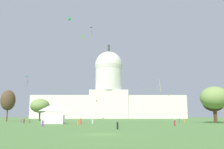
% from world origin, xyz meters
% --- Properties ---
extents(ground_plane, '(800.00, 800.00, 0.00)m').
position_xyz_m(ground_plane, '(0.00, 0.00, 0.00)').
color(ground_plane, '#4C7538').
extents(capitol_building, '(134.14, 25.10, 67.30)m').
position_xyz_m(capitol_building, '(1.24, 191.99, 19.76)').
color(capitol_building, beige).
rests_on(capitol_building, ground_plane).
extents(event_tent, '(7.08, 6.00, 6.29)m').
position_xyz_m(event_tent, '(-15.99, 46.00, 3.20)').
color(event_tent, white).
rests_on(event_tent, ground_plane).
extents(tree_west_near, '(11.07, 10.94, 10.63)m').
position_xyz_m(tree_west_near, '(-32.29, 90.57, 7.24)').
color(tree_west_near, '#4C3823').
rests_on(tree_west_near, ground_plane).
extents(tree_west_far, '(8.15, 7.67, 13.94)m').
position_xyz_m(tree_west_far, '(-44.02, 80.38, 9.33)').
color(tree_west_far, '#4C3823').
rests_on(tree_west_far, ground_plane).
extents(tree_east_mid, '(10.57, 9.78, 12.24)m').
position_xyz_m(tree_east_mid, '(36.99, 50.77, 8.44)').
color(tree_east_mid, '#42301E').
rests_on(tree_east_mid, ground_plane).
extents(tree_east_far, '(10.74, 9.96, 11.28)m').
position_xyz_m(tree_east_far, '(42.63, 65.45, 7.67)').
color(tree_east_far, '#42301E').
rests_on(tree_east_far, ground_plane).
extents(person_purple_aisle_center, '(0.56, 0.56, 1.57)m').
position_xyz_m(person_purple_aisle_center, '(-14.19, 26.12, 0.71)').
color(person_purple_aisle_center, '#703D93').
rests_on(person_purple_aisle_center, ground_plane).
extents(person_red_mid_left, '(0.40, 0.40, 1.77)m').
position_xyz_m(person_red_mid_left, '(-6.98, 41.76, 0.82)').
color(person_red_mid_left, red).
rests_on(person_red_mid_left, ground_plane).
extents(person_orange_near_tent, '(0.33, 0.33, 1.58)m').
position_xyz_m(person_orange_near_tent, '(-6.98, 34.64, 0.73)').
color(person_orange_near_tent, orange).
rests_on(person_orange_near_tent, ground_plane).
extents(person_olive_back_center, '(0.43, 0.43, 1.54)m').
position_xyz_m(person_olive_back_center, '(-25.35, 52.53, 0.69)').
color(person_olive_back_center, olive).
rests_on(person_olive_back_center, ground_plane).
extents(person_maroon_front_center, '(0.46, 0.46, 1.54)m').
position_xyz_m(person_maroon_front_center, '(16.88, 26.72, 0.72)').
color(person_maroon_front_center, maroon).
rests_on(person_maroon_front_center, ground_plane).
extents(person_black_edge_west, '(0.46, 0.46, 1.49)m').
position_xyz_m(person_black_edge_west, '(2.80, 12.36, 0.69)').
color(person_black_edge_west, black).
rests_on(person_black_edge_west, ground_plane).
extents(person_orange_lawn_far_left, '(0.38, 0.38, 1.51)m').
position_xyz_m(person_orange_lawn_far_left, '(27.63, 55.07, 0.70)').
color(person_orange_lawn_far_left, orange).
rests_on(person_orange_lawn_far_left, ground_plane).
extents(person_grey_front_left, '(0.62, 0.62, 1.53)m').
position_xyz_m(person_grey_front_left, '(-29.55, 55.90, 0.69)').
color(person_grey_front_left, gray).
rests_on(person_grey_front_left, ground_plane).
extents(person_white_lawn_far_right, '(0.51, 0.51, 1.53)m').
position_xyz_m(person_white_lawn_far_right, '(-3.82, 46.75, 0.70)').
color(person_white_lawn_far_right, silver).
rests_on(person_white_lawn_far_right, ground_plane).
extents(person_maroon_near_tree_west, '(0.51, 0.51, 1.66)m').
position_xyz_m(person_maroon_near_tree_west, '(-26.45, 50.13, 0.76)').
color(person_maroon_near_tree_west, maroon).
rests_on(person_maroon_near_tree_west, ground_plane).
extents(person_teal_mid_right, '(0.46, 0.46, 1.59)m').
position_xyz_m(person_teal_mid_right, '(26.91, 58.59, 0.74)').
color(person_teal_mid_right, '#1E757A').
rests_on(person_teal_mid_right, ground_plane).
extents(kite_green_high, '(1.13, 1.15, 0.96)m').
position_xyz_m(kite_green_high, '(-14.00, 58.90, 39.36)').
color(kite_green_high, green).
extents(kite_lime_mid, '(0.75, 0.88, 3.12)m').
position_xyz_m(kite_lime_mid, '(-9.48, 63.91, 33.82)').
color(kite_lime_mid, '#8CD133').
extents(kite_red_low, '(1.17, 1.17, 3.95)m').
position_xyz_m(kite_red_low, '(-8.40, 167.99, 14.14)').
color(kite_red_low, red).
extents(kite_yellow_low, '(0.53, 0.80, 4.46)m').
position_xyz_m(kite_yellow_low, '(18.68, 51.22, 13.85)').
color(kite_yellow_low, yellow).
extents(kite_gold_low, '(0.84, 0.82, 3.96)m').
position_xyz_m(kite_gold_low, '(37.87, 119.06, 14.34)').
color(kite_gold_low, gold).
extents(kite_cyan_mid, '(1.42, 1.38, 4.22)m').
position_xyz_m(kite_cyan_mid, '(-33.61, 73.64, 18.51)').
color(kite_cyan_mid, '#33BCDB').
extents(kite_black_high, '(1.62, 1.96, 3.51)m').
position_xyz_m(kite_black_high, '(-6.84, 83.88, 44.37)').
color(kite_black_high, black).
extents(kite_white_mid, '(1.41, 1.15, 4.35)m').
position_xyz_m(kite_white_mid, '(38.04, 152.49, 24.95)').
color(kite_white_mid, white).
extents(kite_pink_mid, '(0.41, 0.95, 4.66)m').
position_xyz_m(kite_pink_mid, '(-9.01, 148.88, 27.75)').
color(kite_pink_mid, pink).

